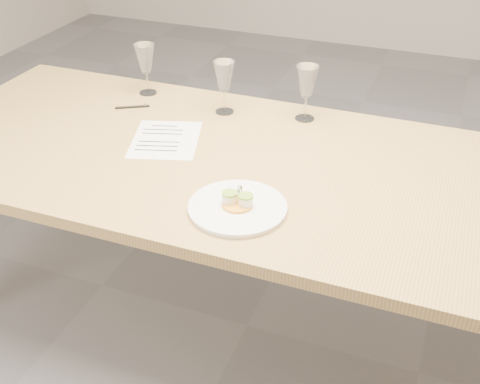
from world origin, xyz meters
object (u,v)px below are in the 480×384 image
at_px(dinner_plate, 238,207).
at_px(wine_glass_0, 145,59).
at_px(wine_glass_2, 307,82).
at_px(wine_glass_1, 224,77).
at_px(recipe_sheet, 165,139).
at_px(ballpoint_pen, 133,107).
at_px(dining_table, 248,179).

relative_size(dinner_plate, wine_glass_0, 1.41).
height_order(dinner_plate, wine_glass_0, wine_glass_0).
bearing_deg(wine_glass_2, wine_glass_1, -170.30).
xyz_separation_m(recipe_sheet, ballpoint_pen, (-0.24, 0.19, 0.00)).
height_order(ballpoint_pen, wine_glass_0, wine_glass_0).
distance_m(dining_table, recipe_sheet, 0.34).
bearing_deg(wine_glass_2, recipe_sheet, -140.55).
bearing_deg(wine_glass_0, dinner_plate, -45.56).
relative_size(dining_table, recipe_sheet, 6.94).
xyz_separation_m(dining_table, wine_glass_2, (0.08, 0.38, 0.21)).
bearing_deg(wine_glass_1, wine_glass_2, 9.70).
height_order(wine_glass_0, wine_glass_2, wine_glass_2).
bearing_deg(recipe_sheet, wine_glass_2, 21.97).
bearing_deg(ballpoint_pen, wine_glass_1, -14.98).
relative_size(wine_glass_1, wine_glass_2, 0.98).
relative_size(dining_table, ballpoint_pen, 20.12).
relative_size(dining_table, wine_glass_0, 11.74).
height_order(dinner_plate, ballpoint_pen, dinner_plate).
bearing_deg(ballpoint_pen, recipe_sheet, -68.73).
bearing_deg(wine_glass_1, dining_table, -56.09).
relative_size(wine_glass_0, wine_glass_2, 0.99).
height_order(ballpoint_pen, wine_glass_2, wine_glass_2).
bearing_deg(wine_glass_1, recipe_sheet, -110.63).
bearing_deg(ballpoint_pen, dining_table, -52.24).
height_order(recipe_sheet, wine_glass_2, wine_glass_2).
xyz_separation_m(dining_table, wine_glass_0, (-0.58, 0.38, 0.21)).
relative_size(dinner_plate, wine_glass_1, 1.43).
relative_size(dining_table, dinner_plate, 8.34).
bearing_deg(wine_glass_0, wine_glass_2, -0.46).
distance_m(dinner_plate, wine_glass_2, 0.67).
xyz_separation_m(dining_table, dinner_plate, (0.07, -0.28, 0.08)).
height_order(ballpoint_pen, wine_glass_1, wine_glass_1).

